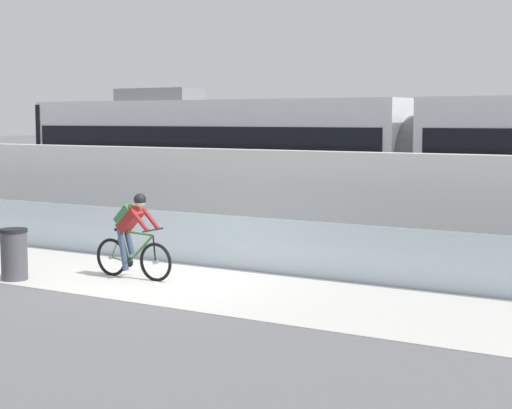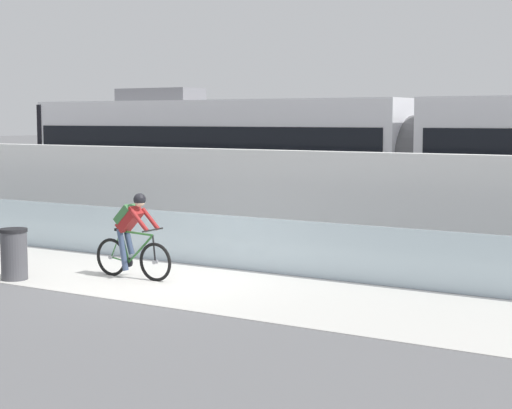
# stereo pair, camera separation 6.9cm
# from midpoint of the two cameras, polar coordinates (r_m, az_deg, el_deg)

# --- Properties ---
(ground_plane) EXTENTS (200.00, 200.00, 0.00)m
(ground_plane) POSITION_cam_midpoint_polar(r_m,az_deg,el_deg) (15.33, -6.87, -5.30)
(ground_plane) COLOR slate
(bike_path_deck) EXTENTS (32.00, 3.20, 0.01)m
(bike_path_deck) POSITION_cam_midpoint_polar(r_m,az_deg,el_deg) (15.33, -6.87, -5.28)
(bike_path_deck) COLOR silver
(bike_path_deck) RESTS_ON ground
(glass_parapet) EXTENTS (32.00, 0.05, 1.06)m
(glass_parapet) POSITION_cam_midpoint_polar(r_m,az_deg,el_deg) (16.72, -2.99, -2.49)
(glass_parapet) COLOR silver
(glass_parapet) RESTS_ON ground
(concrete_barrier_wall) EXTENTS (32.00, 0.36, 2.30)m
(concrete_barrier_wall) POSITION_cam_midpoint_polar(r_m,az_deg,el_deg) (18.15, 0.18, 0.16)
(concrete_barrier_wall) COLOR white
(concrete_barrier_wall) RESTS_ON ground
(tram_rail_near) EXTENTS (32.00, 0.08, 0.01)m
(tram_rail_near) POSITION_cam_midpoint_polar(r_m,az_deg,el_deg) (20.44, 3.76, -2.43)
(tram_rail_near) COLOR #595654
(tram_rail_near) RESTS_ON ground
(tram_rail_far) EXTENTS (32.00, 0.08, 0.01)m
(tram_rail_far) POSITION_cam_midpoint_polar(r_m,az_deg,el_deg) (21.72, 5.50, -1.95)
(tram_rail_far) COLOR #595654
(tram_rail_far) RESTS_ON ground
(tram) EXTENTS (22.56, 2.54, 3.81)m
(tram) POSITION_cam_midpoint_polar(r_m,az_deg,el_deg) (19.91, 11.14, 2.71)
(tram) COLOR silver
(tram) RESTS_ON ground
(cyclist_on_bike) EXTENTS (1.77, 0.58, 1.61)m
(cyclist_on_bike) POSITION_cam_midpoint_polar(r_m,az_deg,el_deg) (15.56, -8.62, -2.17)
(cyclist_on_bike) COLOR black
(cyclist_on_bike) RESTS_ON ground
(trash_bin) EXTENTS (0.51, 0.51, 0.96)m
(trash_bin) POSITION_cam_midpoint_polar(r_m,az_deg,el_deg) (15.93, -16.41, -3.31)
(trash_bin) COLOR #47474C
(trash_bin) RESTS_ON ground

